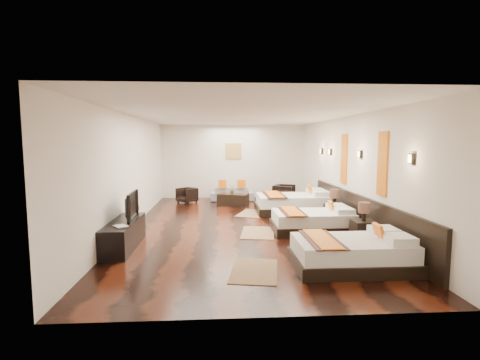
{
  "coord_description": "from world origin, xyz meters",
  "views": [
    {
      "loc": [
        -0.58,
        -8.83,
        2.13
      ],
      "look_at": [
        0.01,
        0.79,
        1.1
      ],
      "focal_mm": 26.47,
      "sensor_mm": 36.0,
      "label": 1
    }
  ],
  "objects": [
    {
      "name": "sconce_near",
      "position": [
        2.7,
        -3.0,
        1.85
      ],
      "size": [
        0.07,
        0.12,
        0.18
      ],
      "color": "black",
      "rests_on": "right_wall"
    },
    {
      "name": "back_wall",
      "position": [
        0.0,
        4.75,
        1.4
      ],
      "size": [
        5.5,
        0.01,
        2.8
      ],
      "primitive_type": "cube",
      "color": "silver",
      "rests_on": "floor"
    },
    {
      "name": "sconce_far",
      "position": [
        2.7,
        1.4,
        1.85
      ],
      "size": [
        0.07,
        0.12,
        0.18
      ],
      "color": "black",
      "rests_on": "right_wall"
    },
    {
      "name": "coffee_table",
      "position": [
        -0.09,
        2.96,
        0.2
      ],
      "size": [
        1.11,
        0.84,
        0.4
      ],
      "primitive_type": "cube",
      "rotation": [
        0.0,
        0.0,
        -0.38
      ],
      "color": "black",
      "rests_on": "floor"
    },
    {
      "name": "orange_panel_a",
      "position": [
        2.73,
        -1.9,
        1.7
      ],
      "size": [
        0.04,
        0.4,
        1.3
      ],
      "primitive_type": "cube",
      "color": "#D86014",
      "rests_on": "right_wall"
    },
    {
      "name": "jute_mat_near",
      "position": [
        0.01,
        -3.18,
        0.01
      ],
      "size": [
        0.94,
        1.31,
        0.01
      ],
      "primitive_type": "cube",
      "rotation": [
        0.0,
        0.0,
        -0.17
      ],
      "color": "#8B6846",
      "rests_on": "floor"
    },
    {
      "name": "orange_panel_b",
      "position": [
        2.73,
        0.3,
        1.7
      ],
      "size": [
        0.04,
        0.4,
        1.3
      ],
      "primitive_type": "cube",
      "color": "#D86014",
      "rests_on": "right_wall"
    },
    {
      "name": "tv",
      "position": [
        -2.45,
        -1.51,
        0.83
      ],
      "size": [
        0.17,
        0.98,
        0.56
      ],
      "primitive_type": "imported",
      "rotation": [
        0.0,
        0.0,
        1.62
      ],
      "color": "black",
      "rests_on": "tv_console"
    },
    {
      "name": "sofa",
      "position": [
        -0.09,
        4.01,
        0.23
      ],
      "size": [
        1.6,
        0.66,
        0.46
      ],
      "primitive_type": "imported",
      "rotation": [
        0.0,
        0.0,
        0.02
      ],
      "color": "gray",
      "rests_on": "floor"
    },
    {
      "name": "book",
      "position": [
        -2.5,
        -2.29,
        0.56
      ],
      "size": [
        0.33,
        0.34,
        0.03
      ],
      "primitive_type": "imported",
      "rotation": [
        0.0,
        0.0,
        0.66
      ],
      "color": "black",
      "rests_on": "tv_console"
    },
    {
      "name": "ceiling",
      "position": [
        0.0,
        0.0,
        2.8
      ],
      "size": [
        5.5,
        9.5,
        0.01
      ],
      "primitive_type": "cube",
      "color": "white",
      "rests_on": "floor"
    },
    {
      "name": "jute_mat_mid",
      "position": [
        0.34,
        -0.71,
        0.01
      ],
      "size": [
        0.92,
        1.3,
        0.01
      ],
      "primitive_type": "cube",
      "rotation": [
        0.0,
        0.0,
        -0.15
      ],
      "color": "#8B6846",
      "rests_on": "floor"
    },
    {
      "name": "armchair_left",
      "position": [
        -1.7,
        3.61,
        0.27
      ],
      "size": [
        0.82,
        0.82,
        0.54
      ],
      "primitive_type": "imported",
      "rotation": [
        0.0,
        0.0,
        -0.75
      ],
      "color": "black",
      "rests_on": "floor"
    },
    {
      "name": "armchair_right",
      "position": [
        1.74,
        3.47,
        0.32
      ],
      "size": [
        0.93,
        0.92,
        0.64
      ],
      "primitive_type": "imported",
      "rotation": [
        0.0,
        0.0,
        1.14
      ],
      "color": "black",
      "rests_on": "floor"
    },
    {
      "name": "jute_mat_far",
      "position": [
        0.43,
        1.58,
        0.01
      ],
      "size": [
        1.13,
        1.39,
        0.01
      ],
      "primitive_type": "cube",
      "rotation": [
        0.0,
        0.0,
        -0.36
      ],
      "color": "#8B6846",
      "rests_on": "floor"
    },
    {
      "name": "sconce_lounge",
      "position": [
        2.7,
        2.3,
        1.85
      ],
      "size": [
        0.07,
        0.12,
        0.18
      ],
      "color": "black",
      "rests_on": "right_wall"
    },
    {
      "name": "table_plant",
      "position": [
        -0.12,
        2.95,
        0.52
      ],
      "size": [
        0.25,
        0.22,
        0.25
      ],
      "primitive_type": "imported",
      "rotation": [
        0.0,
        0.0,
        -0.14
      ],
      "color": "#28591D",
      "rests_on": "coffee_table"
    },
    {
      "name": "bed_near",
      "position": [
        1.7,
        -3.12,
        0.26
      ],
      "size": [
        1.98,
        1.24,
        0.76
      ],
      "color": "black",
      "rests_on": "floor"
    },
    {
      "name": "bed_far",
      "position": [
        1.7,
        1.62,
        0.29
      ],
      "size": [
        2.22,
        1.39,
        0.85
      ],
      "color": "black",
      "rests_on": "floor"
    },
    {
      "name": "sconce_mid",
      "position": [
        2.7,
        -0.8,
        1.85
      ],
      "size": [
        0.07,
        0.12,
        0.18
      ],
      "color": "black",
      "rests_on": "right_wall"
    },
    {
      "name": "tv_console",
      "position": [
        -2.5,
        -1.72,
        0.28
      ],
      "size": [
        0.5,
        1.8,
        0.55
      ],
      "primitive_type": "cube",
      "color": "black",
      "rests_on": "floor"
    },
    {
      "name": "figurine",
      "position": [
        -2.5,
        -0.94,
        0.71
      ],
      "size": [
        0.38,
        0.38,
        0.32
      ],
      "primitive_type": "imported",
      "rotation": [
        0.0,
        0.0,
        0.33
      ],
      "color": "brown",
      "rests_on": "tv_console"
    },
    {
      "name": "headboard_panel",
      "position": [
        2.71,
        -0.8,
        0.45
      ],
      "size": [
        0.08,
        6.6,
        0.9
      ],
      "primitive_type": "cube",
      "color": "black",
      "rests_on": "floor"
    },
    {
      "name": "nightstand_a",
      "position": [
        2.44,
        -1.76,
        0.31
      ],
      "size": [
        0.45,
        0.45,
        0.89
      ],
      "color": "black",
      "rests_on": "floor"
    },
    {
      "name": "right_wall",
      "position": [
        2.75,
        0.0,
        1.4
      ],
      "size": [
        0.01,
        9.5,
        2.8
      ],
      "primitive_type": "cube",
      "color": "silver",
      "rests_on": "floor"
    },
    {
      "name": "floor",
      "position": [
        0.0,
        0.0,
        0.0
      ],
      "size": [
        5.5,
        9.5,
        0.01
      ],
      "primitive_type": "cube",
      "color": "black",
      "rests_on": "ground"
    },
    {
      "name": "nightstand_b",
      "position": [
        2.44,
        0.13,
        0.32
      ],
      "size": [
        0.46,
        0.46,
        0.91
      ],
      "color": "black",
      "rests_on": "floor"
    },
    {
      "name": "bed_mid",
      "position": [
        1.69,
        -0.63,
        0.25
      ],
      "size": [
        1.92,
        1.21,
        0.73
      ],
      "color": "black",
      "rests_on": "floor"
    },
    {
      "name": "gold_artwork",
      "position": [
        0.0,
        4.73,
        1.8
      ],
      "size": [
        0.6,
        0.04,
        0.6
      ],
      "primitive_type": "cube",
      "color": "#AD873F",
      "rests_on": "back_wall"
    },
    {
      "name": "left_wall",
      "position": [
        -2.75,
        0.0,
        1.4
      ],
      "size": [
        0.01,
        9.5,
        2.8
      ],
      "primitive_type": "cube",
      "color": "silver",
      "rests_on": "floor"
    }
  ]
}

